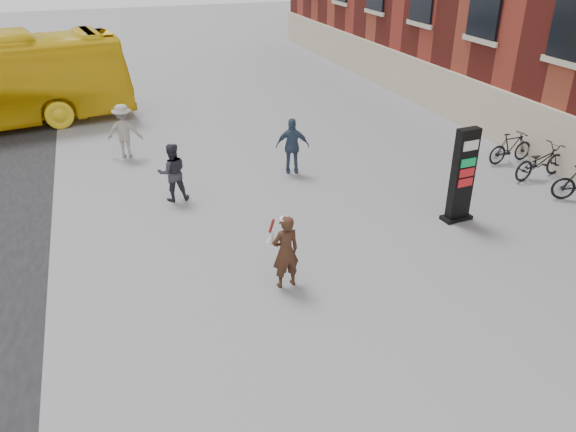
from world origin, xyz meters
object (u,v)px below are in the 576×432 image
object	(u,v)px
pedestrian_c	(293,146)
bike_6	(540,162)
info_pylon	(462,176)
pedestrian_a	(172,172)
pedestrian_b	(124,131)
bike_7	(511,148)
woman	(285,251)

from	to	relation	value
pedestrian_c	bike_6	bearing A→B (deg)	178.08
info_pylon	pedestrian_c	xyz separation A→B (m)	(-2.90, 4.28, -0.35)
info_pylon	pedestrian_c	size ratio (longest dim) A/B	1.42
pedestrian_a	pedestrian_b	xyz separation A→B (m)	(-0.95, 3.81, 0.06)
pedestrian_b	bike_7	world-z (taller)	pedestrian_b
info_pylon	pedestrian_b	bearing A→B (deg)	130.79
woman	bike_7	world-z (taller)	woman
info_pylon	pedestrian_a	bearing A→B (deg)	146.88
woman	info_pylon	bearing A→B (deg)	-171.19
info_pylon	woman	size ratio (longest dim) A/B	1.50
woman	pedestrian_a	xyz separation A→B (m)	(-1.50, 4.91, -0.02)
pedestrian_a	pedestrian_c	world-z (taller)	pedestrian_c
pedestrian_a	pedestrian_b	world-z (taller)	pedestrian_b
info_pylon	pedestrian_c	world-z (taller)	info_pylon
pedestrian_c	bike_6	xyz separation A→B (m)	(6.76, -2.75, -0.35)
pedestrian_b	info_pylon	bearing A→B (deg)	151.45
bike_6	pedestrian_b	bearing A→B (deg)	55.72
pedestrian_a	pedestrian_b	distance (m)	3.93
woman	bike_7	size ratio (longest dim) A/B	0.98
pedestrian_a	bike_6	size ratio (longest dim) A/B	0.84
bike_6	bike_7	xyz separation A→B (m)	(0.00, 1.29, -0.01)
info_pylon	bike_6	xyz separation A→B (m)	(3.86, 1.53, -0.70)
bike_6	bike_7	size ratio (longest dim) A/B	1.16
pedestrian_c	pedestrian_b	bearing A→B (deg)	-13.27
pedestrian_c	bike_6	size ratio (longest dim) A/B	0.89
info_pylon	bike_7	bearing A→B (deg)	31.30
woman	bike_7	distance (m)	9.88
pedestrian_c	pedestrian_a	bearing A→B (deg)	31.79
bike_6	info_pylon	bearing A→B (deg)	104.43
bike_6	woman	bearing A→B (deg)	100.84
woman	pedestrian_b	distance (m)	9.06
pedestrian_a	bike_6	xyz separation A→B (m)	(10.44, -1.99, -0.30)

